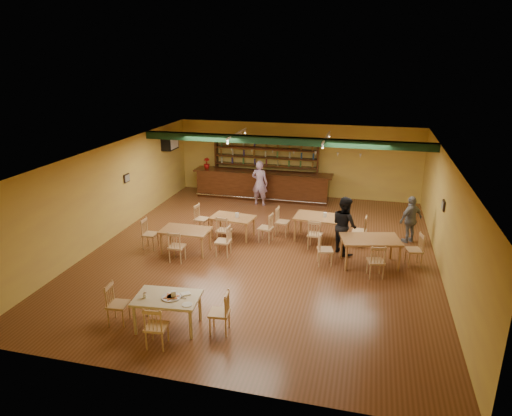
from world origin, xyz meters
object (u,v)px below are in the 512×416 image
(bar_counter, at_px, (262,185))
(dining_table_d, at_px, (369,252))
(patron_bar, at_px, (260,183))
(dining_table_b, at_px, (320,228))
(near_table, at_px, (168,312))
(patron_right_a, at_px, (344,225))
(dining_table_c, at_px, (186,241))
(dining_table_a, at_px, (233,227))

(bar_counter, distance_m, dining_table_d, 6.88)
(bar_counter, bearing_deg, patron_bar, -83.92)
(dining_table_b, bearing_deg, dining_table_d, -38.81)
(bar_counter, bearing_deg, near_table, -88.94)
(bar_counter, xyz_separation_m, patron_right_a, (3.59, -4.63, 0.30))
(dining_table_c, distance_m, patron_right_a, 4.74)
(bar_counter, relative_size, patron_bar, 3.19)
(near_table, height_order, patron_right_a, patron_right_a)
(dining_table_a, relative_size, dining_table_b, 0.87)
(dining_table_b, xyz_separation_m, dining_table_d, (1.57, -1.49, 0.00))
(dining_table_c, distance_m, patron_bar, 5.06)
(dining_table_a, bearing_deg, dining_table_b, 15.65)
(dining_table_c, xyz_separation_m, near_table, (1.16, -3.83, 0.01))
(dining_table_b, bearing_deg, near_table, -109.67)
(dining_table_a, bearing_deg, patron_right_a, 0.94)
(patron_bar, bearing_deg, patron_right_a, 139.22)
(patron_bar, bearing_deg, near_table, 97.20)
(dining_table_a, relative_size, dining_table_c, 0.95)
(dining_table_c, height_order, patron_bar, patron_bar)
(dining_table_a, bearing_deg, near_table, -81.26)
(dining_table_c, bearing_deg, bar_counter, 79.71)
(dining_table_a, xyz_separation_m, dining_table_b, (2.76, 0.41, 0.05))
(dining_table_a, distance_m, dining_table_d, 4.46)
(patron_right_a, bearing_deg, dining_table_b, 8.88)
(dining_table_b, distance_m, near_table, 6.31)
(dining_table_c, bearing_deg, dining_table_a, 55.32)
(bar_counter, distance_m, dining_table_a, 4.25)
(near_table, xyz_separation_m, patron_bar, (-0.09, 8.75, 0.52))
(dining_table_a, xyz_separation_m, patron_right_a, (3.56, -0.39, 0.53))
(bar_counter, bearing_deg, dining_table_a, -89.63)
(dining_table_a, height_order, dining_table_c, dining_table_c)
(dining_table_a, distance_m, dining_table_b, 2.79)
(bar_counter, xyz_separation_m, dining_table_a, (0.03, -4.25, -0.22))
(dining_table_a, height_order, patron_bar, patron_bar)
(near_table, relative_size, patron_right_a, 0.79)
(dining_table_a, distance_m, patron_bar, 3.47)
(dining_table_c, xyz_separation_m, patron_right_a, (4.58, 1.11, 0.51))
(dining_table_c, xyz_separation_m, patron_bar, (1.07, 4.92, 0.53))
(dining_table_b, distance_m, patron_right_a, 1.23)
(near_table, bearing_deg, dining_table_a, 86.04)
(dining_table_d, relative_size, near_table, 1.16)
(patron_bar, bearing_deg, dining_table_d, 140.10)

